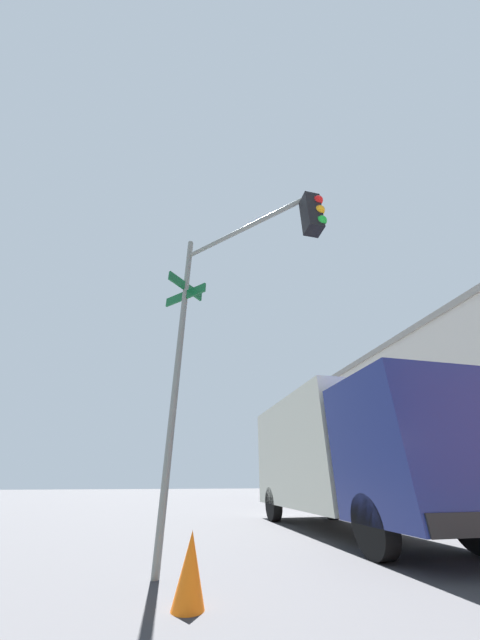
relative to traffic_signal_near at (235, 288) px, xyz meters
The scene contains 3 objects.
traffic_signal_near is the anchor object (origin of this frame).
box_truck_second 6.15m from the traffic_signal_near, 136.32° to the left, with size 8.42×2.57×3.60m.
traffic_cone 4.06m from the traffic_signal_near, 63.28° to the right, with size 0.36×0.36×0.70m, color orange.
Camera 1 is at (-1.96, -7.21, 1.20)m, focal length 16.60 mm.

